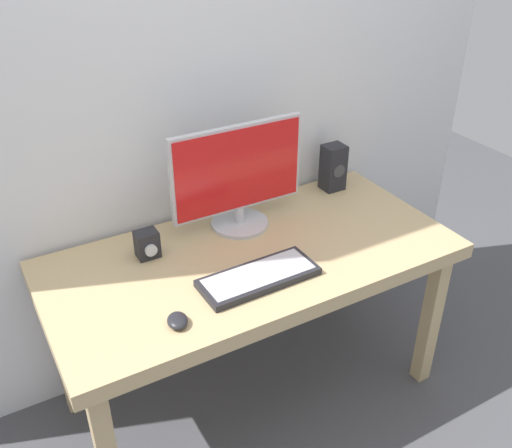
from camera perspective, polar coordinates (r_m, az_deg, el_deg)
The scene contains 8 objects.
ground_plane at distance 2.60m, azimuth -0.33°, elevation -16.13°, with size 6.00×6.00×0.00m, color #4C4C51.
wall_back at distance 2.17m, azimuth -6.06°, elevation 20.02°, with size 2.80×0.04×3.00m, color silver.
desk at distance 2.18m, azimuth -0.38°, elevation -4.52°, with size 1.52×0.73×0.72m.
monitor at distance 2.21m, azimuth -1.80°, elevation 4.72°, with size 0.55×0.23×0.42m.
keyboard_primary at distance 1.99m, azimuth 0.26°, elevation -5.27°, with size 0.42×0.17×0.03m.
mouse at distance 1.82m, azimuth -7.78°, elevation -9.46°, with size 0.06×0.08×0.03m, color #232328.
speaker_right at distance 2.56m, azimuth 7.65°, elevation 5.58°, with size 0.09×0.09×0.21m.
audio_controller at distance 2.12m, azimuth -10.72°, elevation -1.99°, with size 0.08×0.08×0.10m.
Camera 1 is at (-0.86, -1.55, 1.91)m, focal length 40.38 mm.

